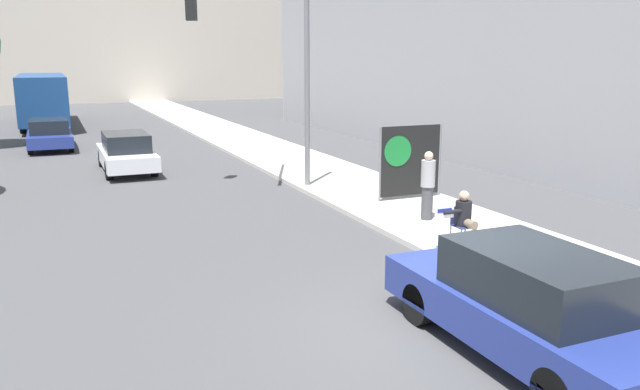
% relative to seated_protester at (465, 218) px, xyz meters
% --- Properties ---
extents(ground_plane, '(160.00, 160.00, 0.00)m').
position_rel_seated_protester_xyz_m(ground_plane, '(-2.72, -3.14, -0.76)').
color(ground_plane, '#444447').
extents(sidewalk_curb, '(3.47, 90.00, 0.13)m').
position_rel_seated_protester_xyz_m(sidewalk_curb, '(0.88, 11.86, -0.70)').
color(sidewalk_curb, beige).
rests_on(sidewalk_curb, ground_plane).
extents(seated_protester, '(0.96, 0.77, 1.19)m').
position_rel_seated_protester_xyz_m(seated_protester, '(0.00, 0.00, 0.00)').
color(seated_protester, '#474C56').
rests_on(seated_protester, sidewalk_curb).
extents(jogger_on_sidewalk, '(0.34, 0.34, 1.68)m').
position_rel_seated_protester_xyz_m(jogger_on_sidewalk, '(0.57, 2.29, 0.22)').
color(jogger_on_sidewalk, '#424247').
rests_on(jogger_on_sidewalk, sidewalk_curb).
extents(protest_banner, '(1.99, 0.06, 2.06)m').
position_rel_seated_protester_xyz_m(protest_banner, '(1.39, 4.46, 0.45)').
color(protest_banner, slate).
rests_on(protest_banner, sidewalk_curb).
extents(traffic_light_pole, '(3.42, 3.18, 6.09)m').
position_rel_seated_protester_xyz_m(traffic_light_pole, '(-1.65, 7.89, 3.50)').
color(traffic_light_pole, slate).
rests_on(traffic_light_pole, sidewalk_curb).
extents(parked_car_curbside, '(1.71, 4.63, 1.53)m').
position_rel_seated_protester_xyz_m(parked_car_curbside, '(-2.02, -4.16, -0.01)').
color(parked_car_curbside, navy).
rests_on(parked_car_curbside, ground_plane).
extents(car_on_road_nearest, '(1.71, 4.62, 1.41)m').
position_rel_seated_protester_xyz_m(car_on_road_nearest, '(-5.31, 12.81, -0.06)').
color(car_on_road_nearest, silver).
rests_on(car_on_road_nearest, ground_plane).
extents(car_on_road_midblock, '(1.84, 4.55, 1.36)m').
position_rel_seated_protester_xyz_m(car_on_road_midblock, '(-7.79, 20.05, -0.08)').
color(car_on_road_midblock, navy).
rests_on(car_on_road_midblock, ground_plane).
extents(city_bus_on_road, '(2.57, 11.66, 3.03)m').
position_rel_seated_protester_xyz_m(city_bus_on_road, '(-8.01, 30.95, 0.99)').
color(city_bus_on_road, navy).
rests_on(city_bus_on_road, ground_plane).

